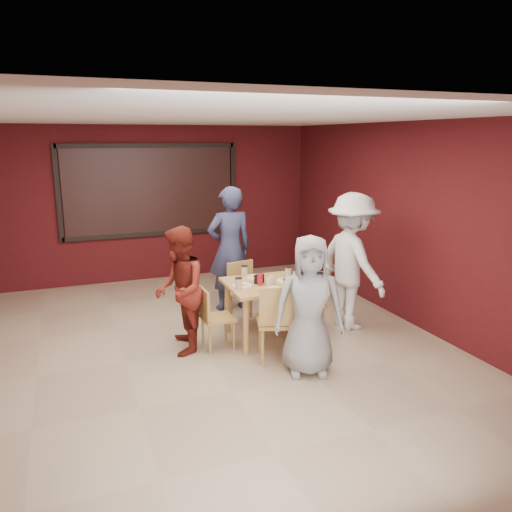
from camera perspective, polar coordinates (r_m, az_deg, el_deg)
name	(u,v)px	position (r m, az deg, el deg)	size (l,w,h in m)	color
floor	(204,350)	(6.35, -5.97, -10.62)	(7.00, 7.00, 0.00)	tan
window_blinds	(151,191)	(9.23, -11.93, 7.33)	(3.00, 0.02, 1.50)	black
dining_table	(264,290)	(6.42, 0.96, -3.93)	(0.98, 0.98, 0.91)	#AF8E47
chair_front	(278,319)	(5.81, 2.50, -7.17)	(0.57, 0.57, 0.95)	tan
chair_back	(245,289)	(7.07, -1.32, -3.78)	(0.50, 0.50, 0.87)	tan
chair_left	(213,315)	(6.23, -4.98, -6.68)	(0.39, 0.39, 0.78)	tan
chair_right	(312,300)	(6.74, 6.37, -5.01)	(0.44, 0.44, 0.81)	tan
diner_front	(309,306)	(5.51, 6.09, -5.67)	(0.77, 0.50, 1.57)	gray
diner_back	(230,249)	(7.52, -3.02, 0.82)	(0.69, 0.45, 1.89)	#313457
diner_left	(180,290)	(6.10, -8.73, -3.91)	(0.76, 0.59, 1.56)	maroon
diner_right	(352,261)	(6.90, 10.93, -0.62)	(1.21, 0.69, 1.87)	white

